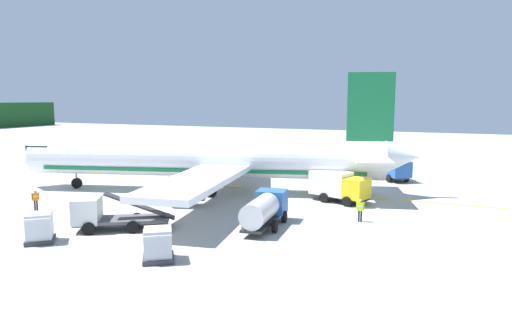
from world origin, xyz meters
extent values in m
cylinder|color=white|center=(22.19, 21.30, 3.50)|extent=(13.44, 35.68, 3.80)
cone|color=white|center=(16.98, 39.78, 3.50)|extent=(4.13, 3.29, 3.61)
cone|color=white|center=(27.52, 2.44, 3.90)|extent=(3.98, 3.96, 3.23)
cube|color=#192333|center=(17.57, 37.66, 4.36)|extent=(3.76, 3.19, 0.60)
cube|color=white|center=(13.94, 16.89, 2.83)|extent=(16.58, 7.44, 0.50)
cylinder|color=slate|center=(16.09, 19.37, 1.63)|extent=(2.99, 3.68, 2.20)
cube|color=white|center=(31.53, 21.86, 2.83)|extent=(16.64, 10.39, 0.50)
cylinder|color=slate|center=(28.41, 22.85, 1.63)|extent=(2.99, 3.68, 2.20)
cube|color=#19723F|center=(26.68, 5.42, 8.65)|extent=(1.54, 4.33, 6.50)
cube|color=white|center=(26.68, 5.42, 3.90)|extent=(10.88, 5.91, 0.24)
cube|color=#19723F|center=(22.19, 21.30, 2.46)|extent=(12.28, 32.16, 0.36)
cylinder|color=black|center=(18.48, 34.47, 0.55)|extent=(0.64, 1.15, 1.10)
cylinder|color=gray|center=(18.48, 34.47, 1.35)|extent=(0.20, 0.20, 0.50)
cylinder|color=black|center=(20.10, 19.15, 0.55)|extent=(0.64, 1.15, 1.10)
cylinder|color=gray|center=(20.10, 19.15, 1.35)|extent=(0.20, 0.20, 0.50)
cylinder|color=black|center=(25.10, 20.56, 0.55)|extent=(0.64, 1.15, 1.10)
cylinder|color=gray|center=(25.10, 20.56, 1.35)|extent=(0.20, 0.20, 0.50)
cube|color=#2659A5|center=(35.60, 3.39, 1.50)|extent=(2.77, 2.84, 1.80)
cube|color=#192333|center=(34.93, 2.87, 1.86)|extent=(1.19, 1.51, 0.94)
cube|color=white|center=(38.01, 5.24, 1.80)|extent=(4.74, 4.36, 2.40)
cube|color=#262628|center=(37.30, 4.69, 0.52)|extent=(5.76, 4.93, 0.16)
cylinder|color=black|center=(36.51, 2.70, 0.45)|extent=(0.88, 0.77, 0.90)
cylinder|color=black|center=(35.17, 4.44, 0.45)|extent=(0.88, 0.77, 0.90)
cylinder|color=black|center=(38.68, 4.37, 0.45)|extent=(0.88, 0.77, 0.90)
cylinder|color=black|center=(37.34, 6.11, 0.45)|extent=(0.88, 0.77, 0.90)
cube|color=#2659A5|center=(14.69, 10.79, 1.50)|extent=(2.01, 2.37, 1.80)
cube|color=#192333|center=(15.53, 10.88, 1.86)|extent=(0.27, 1.85, 0.94)
cylinder|color=silver|center=(11.59, 10.48, 1.50)|extent=(4.36, 2.22, 1.80)
cube|color=#262628|center=(12.49, 10.57, 0.52)|extent=(6.35, 2.16, 0.16)
cylinder|color=black|center=(14.28, 11.86, 0.45)|extent=(0.92, 0.37, 0.90)
cylinder|color=black|center=(14.50, 9.67, 0.45)|extent=(0.92, 0.37, 0.90)
cylinder|color=black|center=(11.48, 11.57, 0.45)|extent=(0.92, 0.37, 0.90)
cylinder|color=black|center=(11.70, 9.38, 0.45)|extent=(0.92, 0.37, 0.90)
cube|color=yellow|center=(22.51, 5.72, 1.50)|extent=(2.65, 2.40, 1.80)
cube|color=#192333|center=(22.25, 4.92, 1.86)|extent=(1.78, 0.65, 0.94)
cube|color=white|center=(23.35, 8.27, 1.67)|extent=(3.20, 4.06, 2.15)
cube|color=#262628|center=(23.07, 7.41, 0.52)|extent=(3.14, 5.56, 0.16)
cylinder|color=black|center=(23.65, 5.67, 0.45)|extent=(0.55, 0.94, 0.90)
cylinder|color=black|center=(21.56, 6.35, 0.45)|extent=(0.55, 0.94, 0.90)
cylinder|color=black|center=(24.40, 7.92, 0.45)|extent=(0.55, 0.94, 0.90)
cylinder|color=black|center=(22.31, 8.61, 0.45)|extent=(0.55, 0.94, 0.90)
cube|color=white|center=(6.85, 21.92, 1.50)|extent=(2.81, 2.67, 1.80)
cube|color=#192333|center=(6.41, 22.65, 1.86)|extent=(1.63, 1.02, 0.94)
cube|color=#4C4C51|center=(8.55, 19.08, 0.72)|extent=(4.36, 5.27, 0.24)
cube|color=#2D2D33|center=(8.76, 18.73, 1.70)|extent=(3.32, 4.72, 2.10)
cube|color=#262628|center=(8.09, 19.85, 0.52)|extent=(4.72, 6.47, 0.16)
cylinder|color=black|center=(6.06, 21.10, 0.45)|extent=(0.70, 0.92, 0.90)
cylinder|color=black|center=(7.95, 22.23, 0.45)|extent=(0.70, 0.92, 0.90)
cylinder|color=black|center=(7.61, 18.51, 0.45)|extent=(0.70, 0.92, 0.90)
cylinder|color=black|center=(9.49, 19.64, 0.45)|extent=(0.70, 0.92, 0.90)
cube|color=#333338|center=(3.51, 22.82, 0.15)|extent=(2.48, 2.48, 0.30)
cube|color=silver|center=(3.51, 22.82, 1.14)|extent=(2.19, 2.19, 1.68)
cube|color=silver|center=(3.11, 22.46, 1.83)|extent=(1.52, 1.60, 0.57)
cube|color=#333338|center=(3.75, 13.62, 0.15)|extent=(2.47, 2.47, 0.30)
cube|color=#B2B7C1|center=(3.75, 13.62, 1.12)|extent=(2.19, 2.19, 1.63)
cube|color=#B2B7C1|center=(3.29, 13.31, 1.78)|extent=(1.44, 1.67, 0.57)
cylinder|color=#191E33|center=(16.97, 4.46, 0.44)|extent=(0.14, 0.14, 0.88)
cylinder|color=#191E33|center=(16.98, 4.28, 0.44)|extent=(0.14, 0.14, 0.88)
cube|color=#CCE519|center=(16.97, 4.37, 1.21)|extent=(0.24, 0.45, 0.66)
cube|color=silver|center=(16.97, 4.37, 1.24)|extent=(0.26, 0.46, 0.06)
sphere|color=tan|center=(16.97, 4.37, 1.66)|extent=(0.24, 0.24, 0.24)
cylinder|color=#CCE519|center=(16.96, 4.63, 1.24)|extent=(0.09, 0.09, 0.63)
cylinder|color=#CCE519|center=(16.99, 4.10, 1.24)|extent=(0.09, 0.09, 0.63)
cylinder|color=#191E33|center=(9.77, 30.27, 0.44)|extent=(0.14, 0.14, 0.88)
cylinder|color=#191E33|center=(9.60, 30.34, 0.44)|extent=(0.14, 0.14, 0.88)
cube|color=orange|center=(9.69, 30.31, 1.21)|extent=(0.49, 0.36, 0.66)
cube|color=silver|center=(9.69, 30.31, 1.24)|extent=(0.50, 0.38, 0.06)
sphere|color=tan|center=(9.69, 30.31, 1.65)|extent=(0.24, 0.24, 0.24)
cylinder|color=orange|center=(9.94, 30.21, 1.24)|extent=(0.09, 0.09, 0.63)
cylinder|color=orange|center=(9.43, 30.40, 1.24)|extent=(0.09, 0.09, 0.63)
cube|color=yellow|center=(26.15, 16.30, 0.01)|extent=(0.30, 60.00, 0.01)
camera|label=1|loc=(-17.35, -1.69, 9.36)|focal=31.76mm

